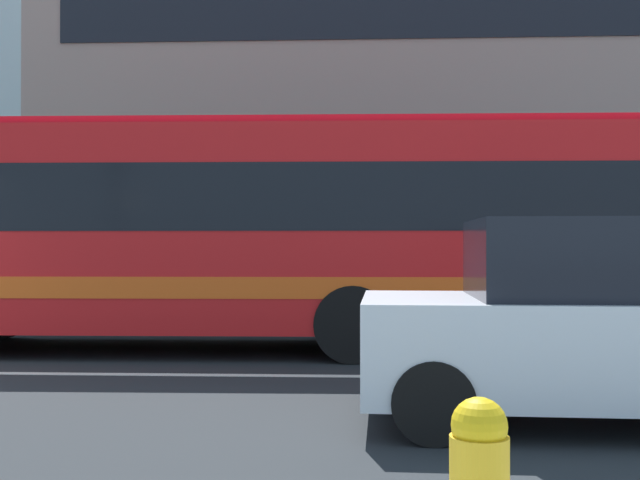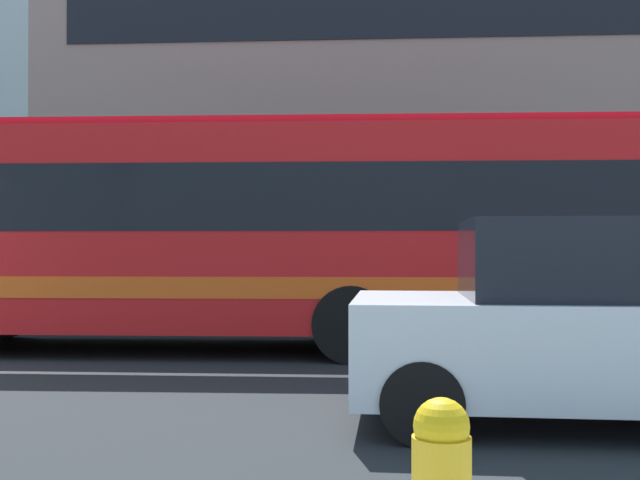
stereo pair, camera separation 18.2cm
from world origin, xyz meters
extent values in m
cube|color=#31621F|center=(1.77, 5.59, 0.41)|extent=(14.64, 1.10, 0.83)
cube|color=tan|center=(10.89, 14.10, 6.88)|extent=(25.32, 8.60, 13.75)
cube|color=red|center=(5.85, 2.16, 1.73)|extent=(11.92, 2.73, 2.75)
cube|color=black|center=(5.85, 2.16, 2.14)|extent=(11.21, 2.74, 0.88)
cube|color=#EB5717|center=(5.85, 2.16, 0.97)|extent=(11.68, 2.75, 0.28)
cube|color=red|center=(5.85, 2.16, 3.16)|extent=(11.44, 2.31, 0.12)
cylinder|color=black|center=(0.89, 3.27, 0.50)|extent=(1.00, 0.29, 1.00)
cylinder|color=black|center=(6.60, 0.98, 0.50)|extent=(1.00, 0.29, 1.00)
cylinder|color=black|center=(6.57, 3.35, 0.50)|extent=(1.00, 0.29, 1.00)
cylinder|color=black|center=(10.77, 3.41, 0.50)|extent=(1.00, 0.29, 1.00)
cube|color=silver|center=(8.88, -2.16, 0.65)|extent=(4.39, 2.04, 0.82)
cube|color=black|center=(8.70, -2.15, 1.39)|extent=(2.14, 1.73, 0.67)
cylinder|color=black|center=(7.30, -1.24, 0.32)|extent=(0.65, 0.24, 0.64)
cylinder|color=black|center=(7.23, -2.96, 0.32)|extent=(0.65, 0.24, 0.64)
sphere|color=gold|center=(7.09, -5.96, 0.86)|extent=(0.20, 0.20, 0.20)
camera|label=1|loc=(6.65, -8.70, 1.50)|focal=42.28mm
camera|label=2|loc=(6.83, -8.69, 1.50)|focal=42.28mm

